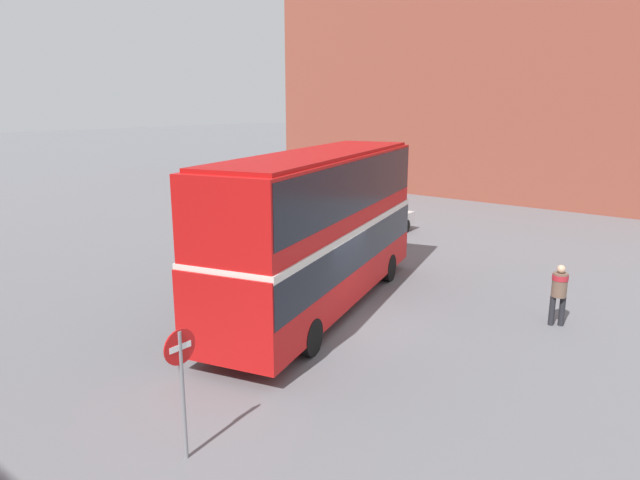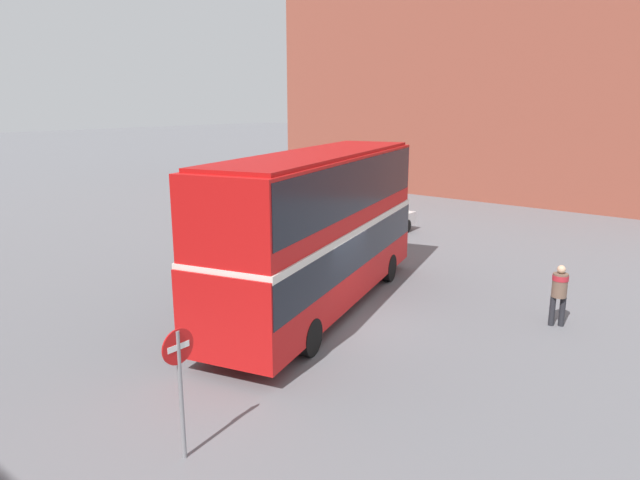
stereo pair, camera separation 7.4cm
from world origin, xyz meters
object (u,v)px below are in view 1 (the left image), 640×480
parked_car_kerb_near (376,221)px  no_entry_sign (181,373)px  double_decker_bus (320,221)px  pedestrian_foreground (559,289)px

parked_car_kerb_near → no_entry_sign: no_entry_sign is taller
double_decker_bus → parked_car_kerb_near: size_ratio=2.51×
pedestrian_foreground → parked_car_kerb_near: bearing=-151.0°
double_decker_bus → pedestrian_foreground: bearing=-78.6°
parked_car_kerb_near → no_entry_sign: (-16.82, -7.04, 0.94)m
double_decker_bus → pedestrian_foreground: 7.09m
double_decker_bus → pedestrian_foreground: (3.10, -6.16, -1.64)m
double_decker_bus → pedestrian_foreground: double_decker_bus is taller
pedestrian_foreground → double_decker_bus: bearing=-93.1°
parked_car_kerb_near → double_decker_bus: bearing=-158.0°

